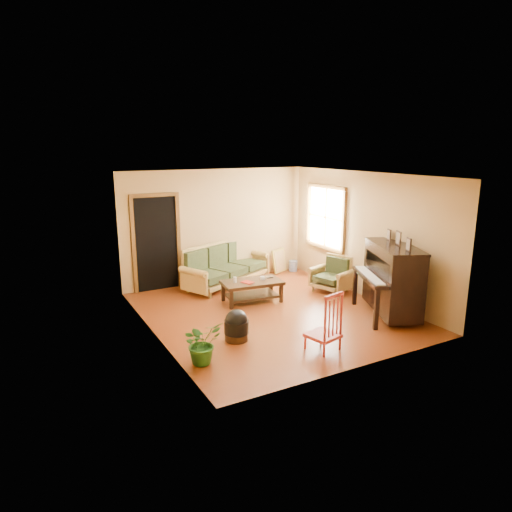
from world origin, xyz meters
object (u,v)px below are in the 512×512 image
sofa (227,265)px  coffee_table (252,291)px  piano (392,281)px  ceramic_crock (293,266)px  armchair (331,274)px  potted_plant (202,343)px  footstool (237,329)px  red_chair (323,321)px

sofa → coffee_table: size_ratio=1.84×
coffee_table → piano: bearing=-45.3°
ceramic_crock → armchair: bearing=-96.5°
ceramic_crock → potted_plant: bearing=-137.5°
footstool → potted_plant: (-0.80, -0.49, 0.12)m
piano → potted_plant: piano is taller
piano → potted_plant: bearing=-153.9°
footstool → potted_plant: bearing=-148.6°
sofa → ceramic_crock: bearing=-15.4°
armchair → ceramic_crock: 1.83m
armchair → ceramic_crock: bearing=65.0°
coffee_table → footstool: coffee_table is taller
piano → red_chair: piano is taller
sofa → potted_plant: size_ratio=3.48×
coffee_table → armchair: size_ratio=1.56×
coffee_table → piano: size_ratio=0.79×
piano → footstool: (-3.03, 0.38, -0.48)m
armchair → red_chair: bearing=-148.4°
piano → red_chair: bearing=-139.3°
armchair → piano: piano is taller
sofa → potted_plant: bearing=-144.2°
armchair → red_chair: (-1.92, -2.29, 0.09)m
sofa → armchair: sofa is taller
sofa → piano: bearing=-83.4°
sofa → coffee_table: 1.30m
red_chair → sofa: bearing=74.9°
footstool → piano: bearing=-7.2°
coffee_table → footstool: 1.91m
piano → red_chair: 2.10m
sofa → piano: piano is taller
piano → footstool: piano is taller
ceramic_crock → potted_plant: potted_plant is taller
coffee_table → armchair: bearing=-7.2°
sofa → piano: size_ratio=1.45×
footstool → ceramic_crock: 4.43m
footstool → potted_plant: 0.94m
sofa → ceramic_crock: (1.99, 0.29, -0.34)m
piano → ceramic_crock: 3.55m
ceramic_crock → footstool: bearing=-135.2°
armchair → footstool: 3.23m
footstool → ceramic_crock: footstool is taller
sofa → armchair: 2.34m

